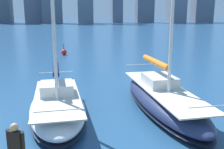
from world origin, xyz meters
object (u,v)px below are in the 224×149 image
(person_black_shirt, at_px, (16,146))
(sailboat_navy, at_px, (57,105))
(sailboat_orange, at_px, (162,97))
(channel_buoy, at_px, (64,52))

(person_black_shirt, bearing_deg, sailboat_navy, -97.42)
(sailboat_orange, distance_m, sailboat_navy, 5.46)
(sailboat_navy, relative_size, channel_buoy, 7.05)
(sailboat_orange, relative_size, person_black_shirt, 7.08)
(sailboat_orange, distance_m, channel_buoy, 21.51)
(sailboat_orange, bearing_deg, person_black_shirt, 43.91)
(sailboat_navy, relative_size, person_black_shirt, 6.09)
(sailboat_navy, distance_m, channel_buoy, 20.89)
(channel_buoy, bearing_deg, person_black_shirt, 88.87)
(sailboat_orange, height_order, sailboat_navy, sailboat_orange)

